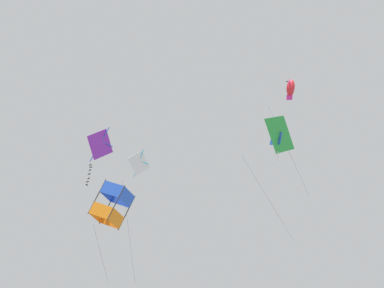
{
  "coord_description": "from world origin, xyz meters",
  "views": [
    {
      "loc": [
        28.25,
        -21.85,
        8.7
      ],
      "look_at": [
        -1.19,
        -0.37,
        31.2
      ],
      "focal_mm": 58.55,
      "sensor_mm": 36.0,
      "label": 1
    }
  ],
  "objects": [
    {
      "name": "kite_diamond_mid_left",
      "position": [
        -1.4,
        -7.19,
        28.78
      ],
      "size": [
        1.15,
        2.1,
        3.83
      ],
      "rotation": [
        0.47,
        0.0,
        2.15
      ],
      "color": "purple"
    },
    {
      "name": "kite_delta_near_right",
      "position": [
        -0.12,
        7.0,
        34.14
      ],
      "size": [
        3.6,
        4.08,
        8.59
      ],
      "rotation": [
        0.28,
        0.0,
        1.92
      ],
      "color": "green"
    },
    {
      "name": "kite_diamond_far_centre",
      "position": [
        -4.88,
        -2.33,
        30.68
      ],
      "size": [
        1.56,
        1.89,
        9.45
      ],
      "rotation": [
        0.37,
        0.0,
        1.89
      ],
      "color": "white"
    },
    {
      "name": "kite_box_near_left",
      "position": [
        -1.46,
        -6.03,
        25.05
      ],
      "size": [
        2.77,
        2.53,
        5.77
      ],
      "rotation": [
        0.45,
        0.0,
        2.16
      ],
      "color": "blue"
    },
    {
      "name": "kite_fish_upper_right",
      "position": [
        1.85,
        6.7,
        37.26
      ],
      "size": [
        2.37,
        2.27,
        9.15
      ],
      "rotation": [
        0.19,
        0.0,
        2.2
      ],
      "color": "red"
    }
  ]
}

